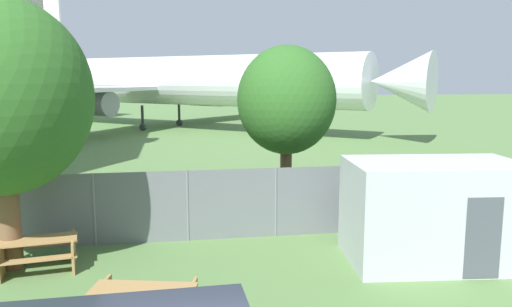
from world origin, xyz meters
The scene contains 7 objects.
perimeter_fence centered at (0.00, 9.59, 1.02)m, with size 56.07×0.07×2.03m.
airplane centered at (-0.44, 41.22, 4.26)m, with size 37.31×31.46×12.79m.
portable_cabin centered at (6.05, 6.99, 1.28)m, with size 4.46×2.92×2.55m.
picnic_bench_near_cabin centered at (-0.96, 4.67, 0.48)m, with size 2.20×1.81×0.76m.
picnic_bench_open_grass centered at (-3.63, 8.01, 0.48)m, with size 1.98×1.66×0.76m.
tree_near_hangar centered at (-4.29, 8.20, 4.15)m, with size 4.21×4.21×6.49m.
tree_far_right centered at (3.33, 11.74, 3.85)m, with size 3.23×3.23×5.65m.
Camera 1 is at (-0.31, -4.24, 4.62)m, focal length 35.00 mm.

